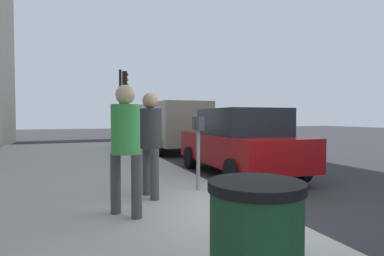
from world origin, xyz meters
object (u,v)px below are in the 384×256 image
(parking_meter, at_px, (198,137))
(pedestrian_bystander, at_px, (126,138))
(pedestrian_at_meter, at_px, (150,135))
(traffic_signal, at_px, (123,95))
(parked_van_far, at_px, (171,124))
(parked_sedan_near, at_px, (239,142))

(parking_meter, relative_size, pedestrian_bystander, 0.76)
(parking_meter, xyz_separation_m, pedestrian_at_meter, (-0.20, 0.98, 0.06))
(traffic_signal, bearing_deg, parked_van_far, -119.01)
(pedestrian_at_meter, relative_size, parked_sedan_near, 0.41)
(pedestrian_bystander, xyz_separation_m, traffic_signal, (10.30, -1.43, 1.32))
(parked_sedan_near, bearing_deg, pedestrian_bystander, 129.97)
(parked_sedan_near, xyz_separation_m, traffic_signal, (7.43, 2.00, 1.68))
(pedestrian_at_meter, xyz_separation_m, parked_sedan_near, (1.99, -2.87, -0.34))
(parking_meter, distance_m, pedestrian_bystander, 1.89)
(pedestrian_bystander, relative_size, traffic_signal, 0.51)
(parked_van_far, relative_size, traffic_signal, 1.45)
(parking_meter, bearing_deg, pedestrian_at_meter, 101.77)
(parked_sedan_near, height_order, parked_van_far, parked_van_far)
(parking_meter, bearing_deg, parked_sedan_near, -46.69)
(parked_sedan_near, bearing_deg, traffic_signal, 15.09)
(parking_meter, height_order, parked_van_far, parked_van_far)
(parking_meter, xyz_separation_m, parked_sedan_near, (1.79, -1.89, -0.27))
(parking_meter, distance_m, parked_van_far, 8.32)
(parking_meter, distance_m, pedestrian_at_meter, 1.00)
(parking_meter, bearing_deg, parked_van_far, -13.17)
(pedestrian_at_meter, height_order, pedestrian_bystander, pedestrian_bystander)
(parked_sedan_near, bearing_deg, parking_meter, 133.31)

